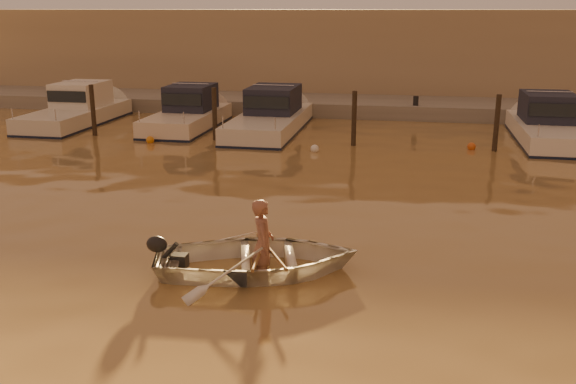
% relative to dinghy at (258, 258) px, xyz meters
% --- Properties ---
extents(ground_plane, '(160.00, 160.00, 0.00)m').
position_rel_dinghy_xyz_m(ground_plane, '(0.87, -1.66, -0.28)').
color(ground_plane, olive).
rests_on(ground_plane, ground).
extents(dinghy, '(4.49, 3.72, 0.80)m').
position_rel_dinghy_xyz_m(dinghy, '(0.00, 0.00, 0.00)').
color(dinghy, silver).
rests_on(dinghy, ground_plane).
extents(person, '(0.57, 0.73, 1.75)m').
position_rel_dinghy_xyz_m(person, '(0.10, 0.03, 0.29)').
color(person, '#8E5847').
rests_on(person, dinghy).
extents(outboard_motor, '(0.97, 0.63, 0.70)m').
position_rel_dinghy_xyz_m(outboard_motor, '(-1.44, -0.40, -0.00)').
color(outboard_motor, black).
rests_on(outboard_motor, dinghy).
extents(oar_port, '(1.03, 1.89, 0.13)m').
position_rel_dinghy_xyz_m(oar_port, '(0.24, 0.07, 0.14)').
color(oar_port, brown).
rests_on(oar_port, dinghy).
extents(oar_starboard, '(0.27, 2.10, 0.13)m').
position_rel_dinghy_xyz_m(oar_starboard, '(0.05, 0.01, 0.14)').
color(oar_starboard, brown).
rests_on(oar_starboard, dinghy).
extents(moored_boat_0, '(2.30, 7.30, 1.75)m').
position_rel_dinghy_xyz_m(moored_boat_0, '(-11.64, 14.34, 0.34)').
color(moored_boat_0, silver).
rests_on(moored_boat_0, ground_plane).
extents(moored_boat_1, '(2.23, 6.63, 1.75)m').
position_rel_dinghy_xyz_m(moored_boat_1, '(-6.54, 14.34, 0.34)').
color(moored_boat_1, beige).
rests_on(moored_boat_1, ground_plane).
extents(moored_boat_2, '(2.41, 8.02, 1.75)m').
position_rel_dinghy_xyz_m(moored_boat_2, '(-2.97, 14.34, 0.34)').
color(moored_boat_2, silver).
rests_on(moored_boat_2, ground_plane).
extents(moored_boat_4, '(2.33, 7.17, 1.75)m').
position_rel_dinghy_xyz_m(moored_boat_4, '(7.86, 14.34, 0.34)').
color(moored_boat_4, white).
rests_on(moored_boat_4, ground_plane).
extents(piling_0, '(0.18, 0.18, 2.20)m').
position_rel_dinghy_xyz_m(piling_0, '(-9.63, 12.14, 0.62)').
color(piling_0, '#2D2319').
rests_on(piling_0, ground_plane).
extents(piling_1, '(0.18, 0.18, 2.20)m').
position_rel_dinghy_xyz_m(piling_1, '(-4.63, 12.14, 0.62)').
color(piling_1, '#2D2319').
rests_on(piling_1, ground_plane).
extents(piling_2, '(0.18, 0.18, 2.20)m').
position_rel_dinghy_xyz_m(piling_2, '(0.67, 12.14, 0.62)').
color(piling_2, '#2D2319').
rests_on(piling_2, ground_plane).
extents(piling_3, '(0.18, 0.18, 2.20)m').
position_rel_dinghy_xyz_m(piling_3, '(5.67, 12.14, 0.62)').
color(piling_3, '#2D2319').
rests_on(piling_3, ground_plane).
extents(fender_a, '(0.30, 0.30, 0.30)m').
position_rel_dinghy_xyz_m(fender_a, '(-11.62, 11.40, -0.18)').
color(fender_a, silver).
rests_on(fender_a, ground_plane).
extents(fender_b, '(0.30, 0.30, 0.30)m').
position_rel_dinghy_xyz_m(fender_b, '(-6.88, 11.17, -0.18)').
color(fender_b, orange).
rests_on(fender_b, ground_plane).
extents(fender_c, '(0.30, 0.30, 0.30)m').
position_rel_dinghy_xyz_m(fender_c, '(-0.56, 10.82, -0.18)').
color(fender_c, white).
rests_on(fender_c, ground_plane).
extents(fender_d, '(0.30, 0.30, 0.30)m').
position_rel_dinghy_xyz_m(fender_d, '(4.89, 12.26, -0.18)').
color(fender_d, '#C75217').
rests_on(fender_d, ground_plane).
extents(quay, '(52.00, 4.00, 1.00)m').
position_rel_dinghy_xyz_m(quay, '(0.87, 19.84, -0.13)').
color(quay, gray).
rests_on(quay, ground_plane).
extents(waterfront_building, '(46.00, 7.00, 4.80)m').
position_rel_dinghy_xyz_m(waterfront_building, '(0.87, 25.34, 2.12)').
color(waterfront_building, '#9E8466').
rests_on(waterfront_building, quay).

